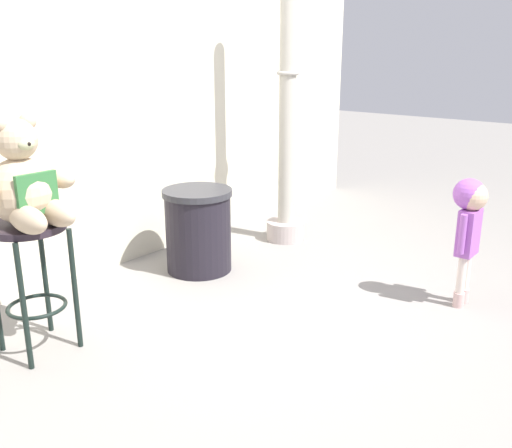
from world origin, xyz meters
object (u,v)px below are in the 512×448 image
bar_stool_with_teddy (31,259)px  trash_bin (198,230)px  child_walking (469,215)px  lamppost (287,130)px  teddy_bear (25,186)px

bar_stool_with_teddy → trash_bin: size_ratio=1.18×
bar_stool_with_teddy → trash_bin: (1.55, 0.17, -0.24)m
bar_stool_with_teddy → trash_bin: bar_stool_with_teddy is taller
child_walking → lamppost: 1.92m
trash_bin → lamppost: 1.30m
bar_stool_with_teddy → trash_bin: bearing=6.2°
bar_stool_with_teddy → teddy_bear: teddy_bear is taller
trash_bin → bar_stool_with_teddy: bearing=-173.8°
bar_stool_with_teddy → teddy_bear: size_ratio=1.29×
bar_stool_with_teddy → lamppost: lamppost is taller
trash_bin → teddy_bear: bearing=-172.7°
trash_bin → lamppost: bearing=-4.8°
child_walking → bar_stool_with_teddy: bearing=128.1°
bar_stool_with_teddy → lamppost: size_ratio=0.30×
teddy_bear → trash_bin: teddy_bear is taller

